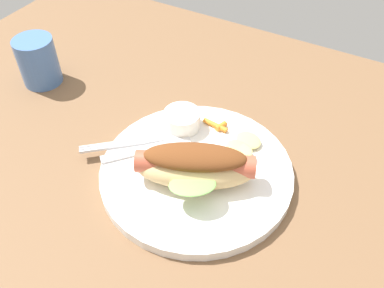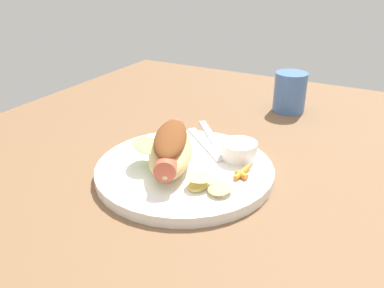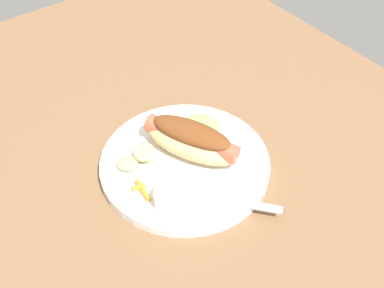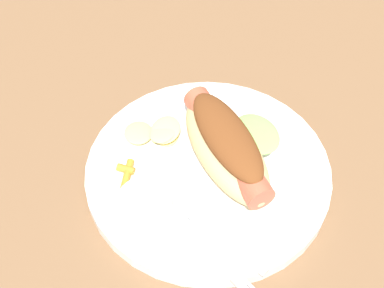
# 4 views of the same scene
# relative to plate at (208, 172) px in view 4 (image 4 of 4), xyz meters

# --- Properties ---
(ground_plane) EXTENTS (1.20, 0.90, 0.02)m
(ground_plane) POSITION_rel_plate_xyz_m (0.01, -0.03, -0.02)
(ground_plane) COLOR brown
(plate) EXTENTS (0.27, 0.27, 0.02)m
(plate) POSITION_rel_plate_xyz_m (0.00, 0.00, 0.00)
(plate) COLOR white
(plate) RESTS_ON ground_plane
(hot_dog) EXTENTS (0.17, 0.13, 0.06)m
(hot_dog) POSITION_rel_plate_xyz_m (0.01, -0.02, 0.04)
(hot_dog) COLOR #DBB77A
(hot_dog) RESTS_ON plate
(sauce_ramekin) EXTENTS (0.06, 0.06, 0.03)m
(sauce_ramekin) POSITION_rel_plate_xyz_m (-0.06, 0.06, 0.02)
(sauce_ramekin) COLOR white
(sauce_ramekin) RESTS_ON plate
(fork) EXTENTS (0.13, 0.11, 0.00)m
(fork) POSITION_rel_plate_xyz_m (-0.10, 0.00, 0.01)
(fork) COLOR silver
(fork) RESTS_ON plate
(knife) EXTENTS (0.10, 0.11, 0.00)m
(knife) POSITION_rel_plate_xyz_m (-0.08, -0.01, 0.01)
(knife) COLOR silver
(knife) RESTS_ON plate
(chips_pile) EXTENTS (0.05, 0.07, 0.02)m
(chips_pile) POSITION_rel_plate_xyz_m (0.04, 0.06, 0.02)
(chips_pile) COLOR #E5CE76
(chips_pile) RESTS_ON plate
(carrot_garnish) EXTENTS (0.04, 0.02, 0.01)m
(carrot_garnish) POSITION_rel_plate_xyz_m (-0.01, 0.09, 0.01)
(carrot_garnish) COLOR orange
(carrot_garnish) RESTS_ON plate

